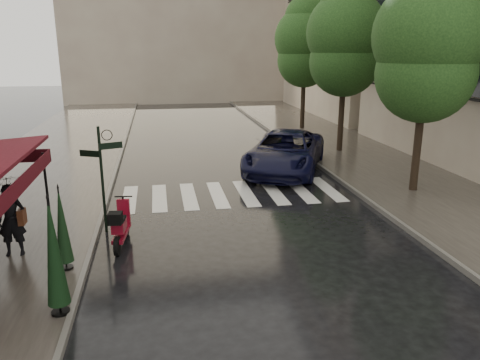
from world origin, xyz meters
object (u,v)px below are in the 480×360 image
object	(u,v)px
scooter	(121,226)
parasol_front	(54,252)
pedestrian_with_umbrella	(8,191)
parked_car	(285,152)
parasol_back	(62,225)

from	to	relation	value
scooter	parasol_front	world-z (taller)	parasol_front
pedestrian_with_umbrella	parasol_front	world-z (taller)	pedestrian_with_umbrella
parked_car	parasol_front	world-z (taller)	parasol_front
pedestrian_with_umbrella	parked_car	size ratio (longest dim) A/B	0.41
scooter	parasol_back	world-z (taller)	parasol_back
scooter	parasol_front	size ratio (longest dim) A/B	0.75
parasol_front	scooter	bearing A→B (deg)	74.38
pedestrian_with_umbrella	parasol_back	distance (m)	1.85
scooter	parked_car	size ratio (longest dim) A/B	0.30
pedestrian_with_umbrella	parasol_front	bearing A→B (deg)	-62.76
pedestrian_with_umbrella	parasol_front	size ratio (longest dim) A/B	1.04
parasol_front	parasol_back	world-z (taller)	parasol_front
parasol_front	pedestrian_with_umbrella	bearing A→B (deg)	117.99
pedestrian_with_umbrella	parasol_back	bearing A→B (deg)	-37.83
scooter	parasol_back	distance (m)	1.95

